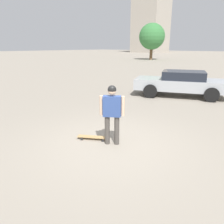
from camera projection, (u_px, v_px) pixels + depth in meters
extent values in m
plane|color=gray|center=(112.00, 144.00, 5.95)|extent=(220.00, 220.00, 0.00)
cylinder|color=#4C4742|center=(107.00, 130.00, 5.85)|extent=(0.13, 0.13, 0.79)
cylinder|color=#4C4742|center=(117.00, 130.00, 5.82)|extent=(0.13, 0.13, 0.79)
cube|color=#334C8C|center=(112.00, 106.00, 5.64)|extent=(0.43, 0.49, 0.54)
cylinder|color=beige|center=(101.00, 105.00, 5.67)|extent=(0.09, 0.09, 0.51)
cylinder|color=beige|center=(123.00, 106.00, 5.61)|extent=(0.09, 0.09, 0.51)
sphere|color=beige|center=(112.00, 91.00, 5.53)|extent=(0.21, 0.21, 0.21)
sphere|color=black|center=(112.00, 90.00, 5.51)|extent=(0.22, 0.22, 0.22)
cube|color=tan|center=(93.00, 137.00, 6.20)|extent=(0.65, 0.85, 0.01)
cylinder|color=#262628|center=(82.00, 139.00, 6.16)|extent=(0.06, 0.08, 0.07)
cylinder|color=#262628|center=(84.00, 136.00, 6.37)|extent=(0.06, 0.08, 0.07)
cylinder|color=#262628|center=(103.00, 140.00, 6.06)|extent=(0.06, 0.08, 0.07)
cylinder|color=#262628|center=(104.00, 137.00, 6.27)|extent=(0.06, 0.08, 0.07)
cube|color=#ADB2B7|center=(180.00, 84.00, 11.38)|extent=(3.53, 4.94, 0.55)
cube|color=#1E232D|center=(184.00, 75.00, 11.20)|extent=(2.29, 2.55, 0.42)
cylinder|color=black|center=(150.00, 91.00, 11.09)|extent=(0.47, 0.71, 0.69)
cylinder|color=black|center=(154.00, 85.00, 12.66)|extent=(0.47, 0.71, 0.69)
cylinder|color=black|center=(212.00, 95.00, 10.25)|extent=(0.47, 0.71, 0.69)
cylinder|color=black|center=(208.00, 88.00, 11.83)|extent=(0.47, 0.71, 0.69)
cube|color=#B2A899|center=(152.00, 7.00, 83.14)|extent=(10.98, 11.44, 33.31)
cylinder|color=brown|center=(151.00, 53.00, 41.17)|extent=(0.54, 0.54, 2.54)
sphere|color=#387A3D|center=(152.00, 36.00, 40.32)|extent=(4.75, 4.75, 4.75)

